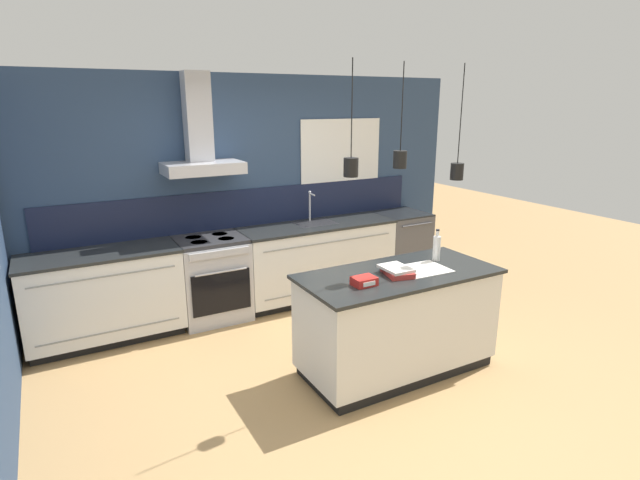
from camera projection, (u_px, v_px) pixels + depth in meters
ground_plane at (335, 374)px, 4.36m from camera, size 16.00×16.00×0.00m
wall_back at (245, 188)px, 5.67m from camera, size 5.60×2.33×2.60m
counter_run_left at (104, 296)px, 4.89m from camera, size 1.46×0.64×0.91m
counter_run_sink at (317, 260)px, 6.01m from camera, size 1.89×0.64×1.28m
oven_range at (212, 278)px, 5.40m from camera, size 0.72×0.66×0.91m
dishwasher at (400, 246)px, 6.59m from camera, size 0.62×0.65×0.91m
kitchen_island at (397, 321)px, 4.33m from camera, size 1.72×0.80×0.91m
bottle_on_island at (437, 248)px, 4.49m from camera, size 0.07×0.07×0.29m
book_stack at (397, 271)px, 4.15m from camera, size 0.26×0.32×0.07m
red_supply_box at (364, 281)px, 3.91m from camera, size 0.18×0.14×0.07m
paper_pile at (423, 269)px, 4.28m from camera, size 0.44×0.37×0.01m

